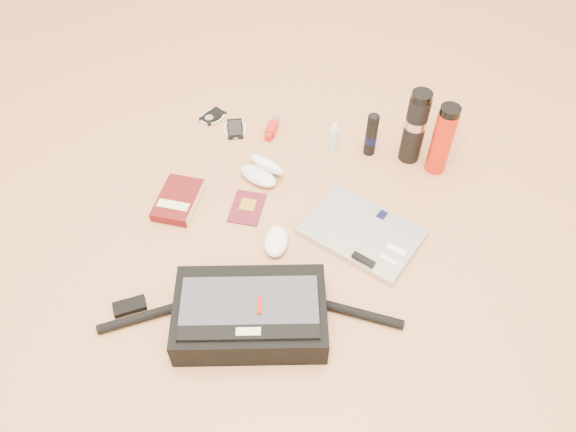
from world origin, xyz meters
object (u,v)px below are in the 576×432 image
(book, at_px, (178,200))
(thermos_red, at_px, (442,140))
(thermos_black, at_px, (415,127))
(messenger_bag, at_px, (250,314))
(laptop, at_px, (362,232))

(book, distance_m, thermos_red, 0.86)
(book, bearing_deg, thermos_black, 28.55)
(thermos_black, relative_size, thermos_red, 1.05)
(thermos_black, bearing_deg, messenger_bag, -112.35)
(laptop, distance_m, book, 0.59)
(thermos_black, bearing_deg, book, -148.14)
(messenger_bag, relative_size, book, 4.18)
(thermos_black, bearing_deg, thermos_red, -16.72)
(laptop, bearing_deg, messenger_bag, -101.51)
(messenger_bag, relative_size, laptop, 2.01)
(laptop, height_order, thermos_red, thermos_red)
(book, height_order, thermos_red, thermos_red)
(messenger_bag, bearing_deg, thermos_red, 43.70)
(book, relative_size, thermos_black, 0.69)
(laptop, xyz_separation_m, thermos_black, (0.08, 0.38, 0.13))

